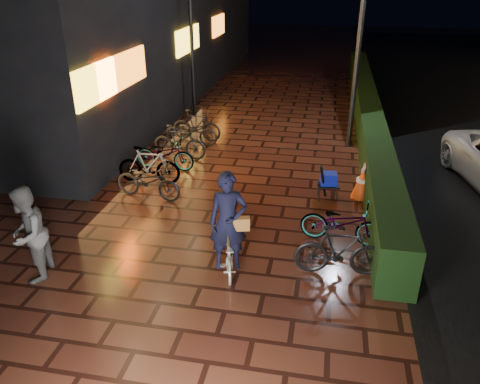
% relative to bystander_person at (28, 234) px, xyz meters
% --- Properties ---
extents(ground, '(80.00, 80.00, 0.00)m').
position_rel_bystander_person_xyz_m(ground, '(2.99, 2.50, -0.89)').
color(ground, '#381911').
rests_on(ground, ground).
extents(hedge, '(0.70, 20.00, 1.00)m').
position_rel_bystander_person_xyz_m(hedge, '(6.29, 10.50, -0.39)').
color(hedge, black).
rests_on(hedge, ground).
extents(bystander_person, '(0.83, 0.98, 1.78)m').
position_rel_bystander_person_xyz_m(bystander_person, '(0.00, 0.00, 0.00)').
color(bystander_person, '#535355').
rests_on(bystander_person, ground).
extents(lamp_post_hedge, '(0.55, 0.19, 5.76)m').
position_rel_bystander_person_xyz_m(lamp_post_hedge, '(5.65, 8.14, 2.28)').
color(lamp_post_hedge, black).
rests_on(lamp_post_hedge, ground).
extents(lamp_post_sf, '(0.50, 0.21, 5.26)m').
position_rel_bystander_person_xyz_m(lamp_post_sf, '(-0.04, 10.55, 2.01)').
color(lamp_post_sf, black).
rests_on(lamp_post_sf, ground).
extents(cyclist, '(0.81, 1.46, 1.98)m').
position_rel_bystander_person_xyz_m(cyclist, '(3.37, 0.86, -0.15)').
color(cyclist, white).
rests_on(cyclist, ground).
extents(traffic_barrier, '(0.78, 1.86, 0.76)m').
position_rel_bystander_person_xyz_m(traffic_barrier, '(6.03, 5.15, -0.51)').
color(traffic_barrier, '#FF480D').
rests_on(traffic_barrier, ground).
extents(cart_assembly, '(0.56, 0.59, 0.97)m').
position_rel_bystander_person_xyz_m(cart_assembly, '(5.07, 4.19, -0.39)').
color(cart_assembly, black).
rests_on(cart_assembly, ground).
extents(parked_bikes_storefront, '(2.00, 5.04, 0.98)m').
position_rel_bystander_person_xyz_m(parked_bikes_storefront, '(0.73, 5.66, -0.42)').
color(parked_bikes_storefront, black).
rests_on(parked_bikes_storefront, ground).
extents(parked_bikes_hedge, '(1.76, 1.82, 0.98)m').
position_rel_bystander_person_xyz_m(parked_bikes_hedge, '(5.37, 1.74, -0.42)').
color(parked_bikes_hedge, black).
rests_on(parked_bikes_hedge, ground).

